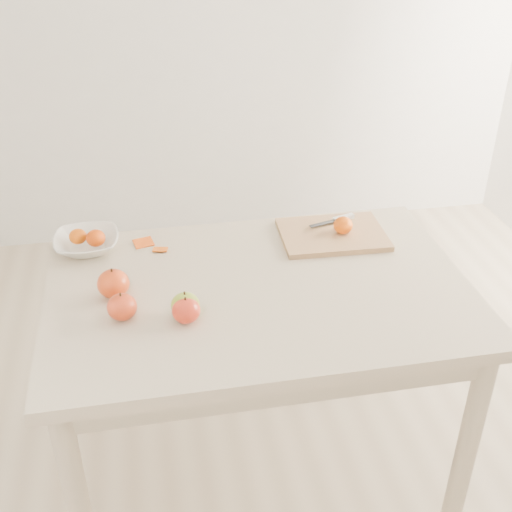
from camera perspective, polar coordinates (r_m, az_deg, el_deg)
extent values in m
plane|color=#C6B293|center=(2.33, 0.24, -18.24)|extent=(3.50, 3.50, 0.00)
cube|color=beige|center=(1.84, 0.29, -3.20)|extent=(1.20, 0.80, 0.04)
cylinder|color=#BCAA8E|center=(2.32, -14.70, -7.51)|extent=(0.06, 0.06, 0.71)
cylinder|color=#BCAA8E|center=(2.45, 11.23, -4.68)|extent=(0.06, 0.06, 0.71)
cylinder|color=#BCAA8E|center=(1.84, -15.47, -20.67)|extent=(0.06, 0.06, 0.71)
cylinder|color=#BCAA8E|center=(2.00, 18.27, -15.79)|extent=(0.06, 0.06, 0.71)
cube|color=tan|center=(2.08, 6.81, 1.92)|extent=(0.34, 0.26, 0.02)
ellipsoid|color=#E74E08|center=(2.06, 7.75, 2.74)|extent=(0.06, 0.06, 0.05)
imported|color=white|center=(2.05, -14.80, 1.14)|extent=(0.20, 0.20, 0.05)
ellipsoid|color=#C74207|center=(2.06, -15.55, 1.69)|extent=(0.05, 0.05, 0.05)
ellipsoid|color=#D53B07|center=(2.03, -14.06, 1.56)|extent=(0.06, 0.06, 0.05)
cube|color=#D14A0E|center=(2.06, -9.96, 1.07)|extent=(0.07, 0.06, 0.01)
cube|color=#CA520E|center=(2.01, -8.52, 0.52)|extent=(0.05, 0.04, 0.01)
cube|color=white|center=(2.15, 7.80, 3.38)|extent=(0.08, 0.04, 0.01)
cube|color=#3A3D42|center=(2.11, 5.94, 2.88)|extent=(0.10, 0.04, 0.00)
ellipsoid|color=olive|center=(1.70, -6.30, -4.38)|extent=(0.08, 0.08, 0.07)
ellipsoid|color=#A60509|center=(1.68, -6.23, -4.84)|extent=(0.07, 0.07, 0.07)
ellipsoid|color=#A01007|center=(1.81, -12.57, -2.42)|extent=(0.09, 0.09, 0.08)
ellipsoid|color=#A0180E|center=(1.72, -11.83, -4.46)|extent=(0.08, 0.08, 0.07)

